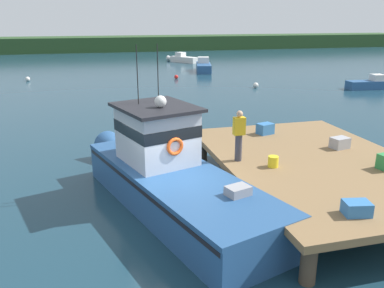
% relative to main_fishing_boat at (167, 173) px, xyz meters
% --- Properties ---
extents(ground_plane, '(200.00, 200.00, 0.00)m').
position_rel_main_fishing_boat_xyz_m(ground_plane, '(-0.03, -0.56, -1.01)').
color(ground_plane, '#193847').
extents(dock, '(6.00, 9.00, 1.20)m').
position_rel_main_fishing_boat_xyz_m(dock, '(4.77, -0.56, 0.07)').
color(dock, '#4C3D2D').
rests_on(dock, ground).
extents(main_fishing_boat, '(4.82, 9.90, 4.80)m').
position_rel_main_fishing_boat_xyz_m(main_fishing_boat, '(0.00, 0.00, 0.00)').
color(main_fishing_boat, '#285184').
rests_on(main_fishing_boat, ground).
extents(crate_single_by_cleat, '(0.70, 0.59, 0.42)m').
position_rel_main_fishing_boat_xyz_m(crate_single_by_cleat, '(4.44, 2.62, 0.40)').
color(crate_single_by_cleat, '#3370B2').
rests_on(crate_single_by_cleat, dock).
extents(crate_stack_near_edge, '(0.68, 0.55, 0.38)m').
position_rel_main_fishing_boat_xyz_m(crate_stack_near_edge, '(6.20, 0.31, 0.38)').
color(crate_stack_near_edge, '#9E9EA3').
rests_on(crate_stack_near_edge, dock).
extents(crate_stack_mid_dock, '(0.67, 0.55, 0.32)m').
position_rel_main_fishing_boat_xyz_m(crate_stack_mid_dock, '(3.63, -4.13, 0.36)').
color(crate_stack_mid_dock, '#3370B2').
rests_on(crate_stack_mid_dock, dock).
extents(bait_bucket, '(0.32, 0.32, 0.34)m').
position_rel_main_fishing_boat_xyz_m(bait_bucket, '(3.14, -0.79, 0.36)').
color(bait_bucket, yellow).
rests_on(bait_bucket, dock).
extents(deckhand_by_the_boat, '(0.36, 0.22, 1.63)m').
position_rel_main_fishing_boat_xyz_m(deckhand_by_the_boat, '(2.31, 0.02, 1.05)').
color(deckhand_by_the_boat, '#383842').
rests_on(deckhand_by_the_boat, dock).
extents(moored_boat_mid_harbor, '(3.59, 4.63, 1.25)m').
position_rel_main_fishing_boat_xyz_m(moored_boat_mid_harbor, '(10.05, 40.06, -0.58)').
color(moored_boat_mid_harbor, silver).
rests_on(moored_boat_mid_harbor, ground).
extents(moored_boat_far_right, '(2.54, 5.86, 1.46)m').
position_rel_main_fishing_boat_xyz_m(moored_boat_far_right, '(10.16, 30.78, -0.50)').
color(moored_boat_far_right, '#285184').
rests_on(moored_boat_far_right, ground).
extents(moored_boat_near_channel, '(4.64, 1.48, 1.17)m').
position_rel_main_fishing_boat_xyz_m(moored_boat_near_channel, '(20.33, 16.38, -0.61)').
color(moored_boat_near_channel, '#285184').
rests_on(moored_boat_near_channel, ground).
extents(mooring_buoy_outer, '(0.45, 0.45, 0.45)m').
position_rel_main_fishing_boat_xyz_m(mooring_buoy_outer, '(11.28, 19.21, -0.78)').
color(mooring_buoy_outer, silver).
rests_on(mooring_buoy_outer, ground).
extents(mooring_buoy_channel_marker, '(0.41, 0.41, 0.41)m').
position_rel_main_fishing_boat_xyz_m(mooring_buoy_channel_marker, '(-7.40, 27.86, -0.80)').
color(mooring_buoy_channel_marker, silver).
rests_on(mooring_buoy_channel_marker, ground).
extents(mooring_buoy_inshore, '(0.38, 0.38, 0.38)m').
position_rel_main_fishing_boat_xyz_m(mooring_buoy_inshore, '(6.03, 25.83, -0.82)').
color(mooring_buoy_inshore, red).
rests_on(mooring_buoy_inshore, ground).
extents(far_shoreline, '(120.00, 8.00, 2.40)m').
position_rel_main_fishing_boat_xyz_m(far_shoreline, '(-0.03, 61.44, 0.19)').
color(far_shoreline, '#284723').
rests_on(far_shoreline, ground).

